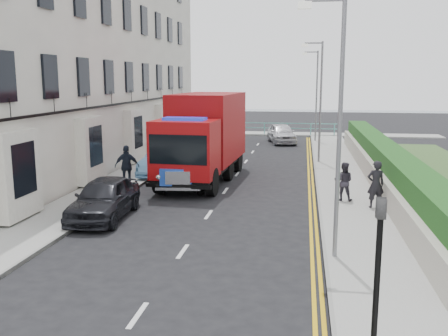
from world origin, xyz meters
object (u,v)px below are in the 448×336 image
(lamp_mid, at_px, (319,95))
(bedford_lorry, at_px, (183,166))
(parked_car_front, at_px, (104,198))
(lamp_far, at_px, (315,91))
(red_lorry, at_px, (204,135))
(pedestrian_east_near, at_px, (376,184))
(lamp_near, at_px, (335,115))

(lamp_mid, relative_size, bedford_lorry, 1.36)
(lamp_mid, relative_size, parked_car_front, 1.63)
(lamp_far, xyz_separation_m, red_lorry, (-5.57, -15.81, -1.76))
(lamp_far, bearing_deg, parked_car_front, -108.68)
(red_lorry, xyz_separation_m, pedestrian_east_near, (7.49, -4.64, -1.22))
(lamp_mid, bearing_deg, lamp_near, -90.00)
(lamp_mid, distance_m, parked_car_front, 15.50)
(lamp_near, height_order, pedestrian_east_near, lamp_near)
(bedford_lorry, relative_size, parked_car_front, 1.20)
(bedford_lorry, bearing_deg, parked_car_front, -116.69)
(red_lorry, xyz_separation_m, parked_car_front, (-2.21, -7.19, -1.50))
(bedford_lorry, bearing_deg, lamp_far, 65.00)
(lamp_mid, xyz_separation_m, parked_car_front, (-7.78, -13.00, -3.26))
(pedestrian_east_near, bearing_deg, parked_car_front, 4.24)
(lamp_mid, relative_size, pedestrian_east_near, 3.89)
(lamp_mid, relative_size, lamp_far, 1.00)
(lamp_near, relative_size, red_lorry, 0.86)
(bedford_lorry, bearing_deg, lamp_mid, 47.02)
(lamp_mid, distance_m, pedestrian_east_near, 11.03)
(bedford_lorry, xyz_separation_m, pedestrian_east_near, (7.95, -2.24, -0.07))
(lamp_near, xyz_separation_m, red_lorry, (-5.57, 10.19, -1.76))
(lamp_mid, bearing_deg, bedford_lorry, -126.31)
(bedford_lorry, height_order, red_lorry, red_lorry)
(lamp_near, relative_size, lamp_far, 1.00)
(lamp_far, xyz_separation_m, bedford_lorry, (-6.03, -18.21, -2.91))
(lamp_near, distance_m, parked_car_front, 8.95)
(red_lorry, bearing_deg, lamp_near, -58.21)
(lamp_near, xyz_separation_m, bedford_lorry, (-6.03, 7.79, -2.91))
(red_lorry, bearing_deg, bedford_lorry, -97.73)
(bedford_lorry, distance_m, parked_car_front, 5.11)
(lamp_far, relative_size, pedestrian_east_near, 3.89)
(lamp_near, bearing_deg, pedestrian_east_near, 70.90)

